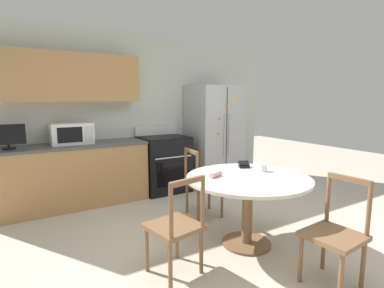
# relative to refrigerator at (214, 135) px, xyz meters

# --- Properties ---
(ground_plane) EXTENTS (14.00, 14.00, 0.00)m
(ground_plane) POSITION_rel_refrigerator_xyz_m (-1.27, -2.21, -0.88)
(ground_plane) COLOR beige
(back_wall) EXTENTS (5.20, 0.44, 2.60)m
(back_wall) POSITION_rel_refrigerator_xyz_m (-1.58, 0.38, 0.56)
(back_wall) COLOR silver
(back_wall) RESTS_ON ground_plane
(kitchen_counter) EXTENTS (2.10, 0.64, 0.90)m
(kitchen_counter) POSITION_rel_refrigerator_xyz_m (-2.43, 0.08, -0.43)
(kitchen_counter) COLOR #AD7F4C
(kitchen_counter) RESTS_ON ground_plane
(refrigerator) EXTENTS (0.86, 0.76, 1.77)m
(refrigerator) POSITION_rel_refrigerator_xyz_m (0.00, 0.00, 0.00)
(refrigerator) COLOR #B2B5BA
(refrigerator) RESTS_ON ground_plane
(oven_range) EXTENTS (0.77, 0.68, 1.08)m
(oven_range) POSITION_rel_refrigerator_xyz_m (-0.99, 0.05, -0.41)
(oven_range) COLOR black
(oven_range) RESTS_ON ground_plane
(microwave) EXTENTS (0.56, 0.36, 0.30)m
(microwave) POSITION_rel_refrigerator_xyz_m (-2.40, 0.12, 0.17)
(microwave) COLOR white
(microwave) RESTS_ON kitchen_counter
(countertop_tv) EXTENTS (0.40, 0.16, 0.32)m
(countertop_tv) POSITION_rel_refrigerator_xyz_m (-3.18, 0.05, 0.19)
(countertop_tv) COLOR black
(countertop_tv) RESTS_ON kitchen_counter
(dining_table) EXTENTS (1.29, 1.29, 0.74)m
(dining_table) POSITION_rel_refrigerator_xyz_m (-1.07, -2.12, -0.27)
(dining_table) COLOR beige
(dining_table) RESTS_ON ground_plane
(dining_chair_left) EXTENTS (0.49, 0.49, 0.90)m
(dining_chair_left) POSITION_rel_refrigerator_xyz_m (-1.97, -2.22, -0.45)
(dining_chair_left) COLOR brown
(dining_chair_left) RESTS_ON ground_plane
(dining_chair_near) EXTENTS (0.45, 0.45, 0.90)m
(dining_chair_near) POSITION_rel_refrigerator_xyz_m (-0.91, -3.02, -0.45)
(dining_chair_near) COLOR brown
(dining_chair_near) RESTS_ON ground_plane
(dining_chair_far) EXTENTS (0.46, 0.46, 0.90)m
(dining_chair_far) POSITION_rel_refrigerator_xyz_m (-1.04, -1.21, -0.45)
(dining_chair_far) COLOR brown
(dining_chair_far) RESTS_ON ground_plane
(candle_glass) EXTENTS (0.09, 0.09, 0.08)m
(candle_glass) POSITION_rel_refrigerator_xyz_m (-0.77, -2.03, -0.11)
(candle_glass) COLOR silver
(candle_glass) RESTS_ON dining_table
(folded_napkin) EXTENTS (0.18, 0.11, 0.05)m
(folded_napkin) POSITION_rel_refrigerator_xyz_m (-1.37, -1.96, -0.11)
(folded_napkin) COLOR pink
(folded_napkin) RESTS_ON dining_table
(wallet) EXTENTS (0.17, 0.17, 0.07)m
(wallet) POSITION_rel_refrigerator_xyz_m (-0.83, -1.78, -0.11)
(wallet) COLOR black
(wallet) RESTS_ON dining_table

